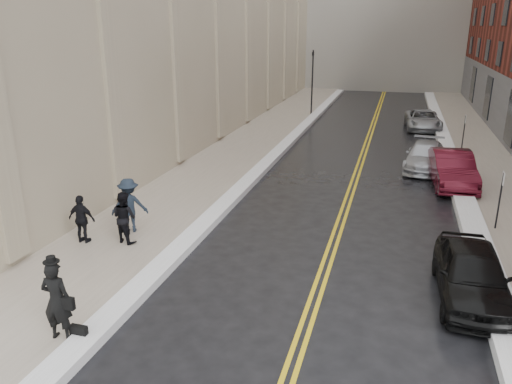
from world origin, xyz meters
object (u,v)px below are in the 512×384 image
Objects in this scene: car_silver_far at (423,120)px; pedestrian_main at (57,301)px; car_maroon at (452,169)px; car_black at (472,274)px; car_silver_near at (425,156)px; pedestrian_a at (124,217)px; pedestrian_c at (82,219)px; pedestrian_b at (129,205)px.

car_silver_far is 29.95m from pedestrian_main.
car_maroon is 13.38m from car_silver_far.
pedestrian_main is (-9.28, -4.75, 0.38)m from car_black.
car_silver_near is at bearing 107.26° from car_maroon.
car_maroon is at bearing -119.57° from pedestrian_a.
pedestrian_c is (-2.66, 4.82, -0.15)m from pedestrian_main.
pedestrian_main is at bearing -109.39° from car_silver_near.
pedestrian_main reaches higher than car_silver_far.
pedestrian_main reaches higher than car_maroon.
car_maroon is at bearing -165.17° from pedestrian_b.
car_silver_far is 25.48m from pedestrian_a.
car_silver_near is at bearing -120.52° from pedestrian_main.
car_silver_near is 2.66× the size of pedestrian_a.
car_silver_near is 10.76m from car_silver_far.
car_silver_near is 16.06m from pedestrian_a.
car_black is at bearing 148.49° from pedestrian_b.
car_black is at bearing -179.48° from pedestrian_c.
pedestrian_main is at bearing -126.93° from car_maroon.
car_maroon is at bearing 86.74° from car_black.
pedestrian_b is at bearing -124.67° from car_silver_near.
pedestrian_a is at bearing -121.87° from car_silver_near.
car_maroon is 1.04× the size of car_silver_near.
car_black is 0.88× the size of car_silver_far.
pedestrian_a is 0.91m from pedestrian_b.
car_silver_far is at bearing -114.69° from pedestrian_c.
car_black is 11.95m from pedestrian_c.
pedestrian_b is at bearing -53.09° from pedestrian_a.
pedestrian_b is (-11.24, -9.19, 0.31)m from car_maroon.
car_maroon is 2.81m from car_silver_near.
pedestrian_a is at bearing 175.78° from car_black.
car_black is 2.25× the size of pedestrian_main.
car_black is at bearing -96.52° from car_maroon.
pedestrian_b is at bearing -145.53° from car_maroon.
pedestrian_c is at bearing -119.58° from car_silver_far.
pedestrian_main is at bearing -154.45° from car_black.
pedestrian_c reaches higher than car_silver_far.
pedestrian_main reaches higher than pedestrian_b.
pedestrian_main is at bearing 119.77° from pedestrian_c.
pedestrian_a is (-9.89, -12.65, 0.35)m from car_silver_near.
car_silver_near is 2.39× the size of pedestrian_main.
car_maroon is 2.77× the size of pedestrian_a.
car_black is 13.16m from car_silver_near.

